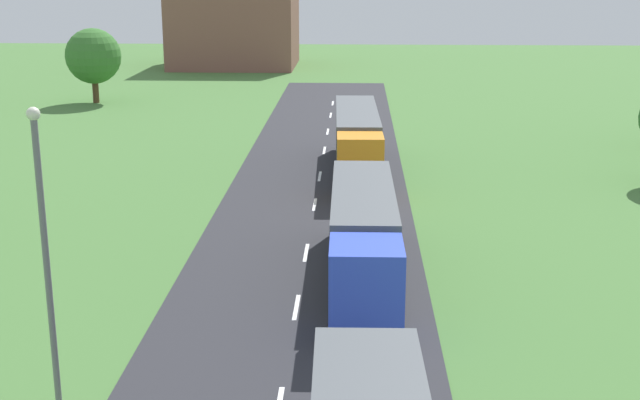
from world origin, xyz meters
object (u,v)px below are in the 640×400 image
at_px(lamppost_second, 45,250).
at_px(tree_oak, 93,56).
at_px(truck_second, 363,233).
at_px(distant_building, 235,27).
at_px(truck_third, 357,138).

bearing_deg(lamppost_second, tree_oak, 105.51).
relative_size(truck_second, distant_building, 0.88).
relative_size(truck_second, lamppost_second, 1.50).
height_order(truck_second, lamppost_second, lamppost_second).
xyz_separation_m(truck_third, distant_building, (-15.02, 55.96, 2.52)).
height_order(truck_second, tree_oak, tree_oak).
bearing_deg(tree_oak, truck_third, -48.04).
bearing_deg(truck_third, tree_oak, 131.96).
bearing_deg(truck_third, distant_building, 105.03).
relative_size(tree_oak, distant_building, 0.45).
distance_m(truck_third, tree_oak, 35.58).
relative_size(lamppost_second, distant_building, 0.59).
bearing_deg(truck_second, tree_oak, 118.16).
distance_m(lamppost_second, tree_oak, 57.47).
bearing_deg(tree_oak, truck_second, -61.84).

